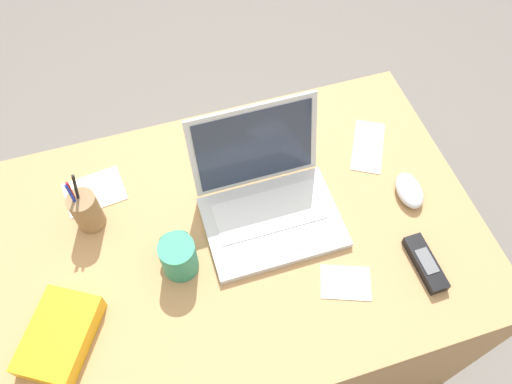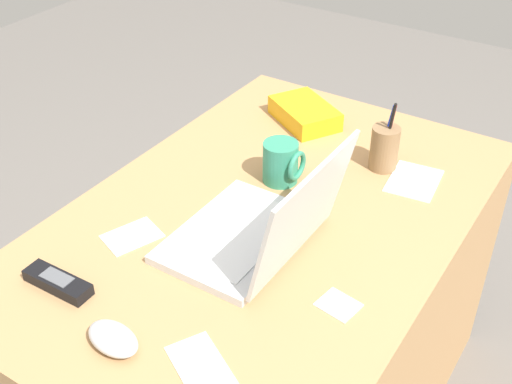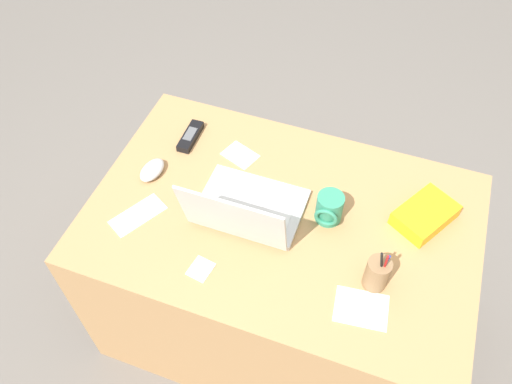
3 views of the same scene
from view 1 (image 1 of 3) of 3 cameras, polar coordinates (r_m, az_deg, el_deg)
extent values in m
plane|color=slate|center=(1.87, -1.85, -14.84)|extent=(6.00, 6.00, 0.00)
cube|color=tan|center=(1.54, -2.21, -10.91)|extent=(1.20, 0.78, 0.70)
cube|color=silver|center=(1.23, 1.80, -3.24)|extent=(0.32, 0.23, 0.02)
cube|color=silver|center=(1.23, 1.52, -2.20)|extent=(0.26, 0.11, 0.00)
cube|color=silver|center=(1.19, 2.89, -5.87)|extent=(0.09, 0.05, 0.00)
cube|color=silver|center=(1.21, -0.19, 5.26)|extent=(0.31, 0.06, 0.22)
cube|color=#283347|center=(1.20, -0.12, 5.11)|extent=(0.28, 0.05, 0.20)
ellipsoid|color=silver|center=(1.32, 16.85, 0.17)|extent=(0.08, 0.11, 0.04)
cylinder|color=#338C6B|center=(1.15, -8.68, -7.26)|extent=(0.08, 0.08, 0.10)
torus|color=#338C6B|center=(1.17, -9.21, -5.16)|extent=(0.07, 0.01, 0.07)
cube|color=black|center=(1.24, 18.49, -7.60)|extent=(0.05, 0.14, 0.02)
cube|color=#595B60|center=(1.23, 18.65, -7.35)|extent=(0.03, 0.06, 0.00)
cylinder|color=olive|center=(1.26, -18.49, -2.05)|extent=(0.07, 0.07, 0.11)
cylinder|color=#1933B2|center=(1.22, -19.46, -1.40)|extent=(0.01, 0.03, 0.14)
cylinder|color=black|center=(1.22, -19.31, -0.81)|extent=(0.03, 0.03, 0.16)
cylinder|color=red|center=(1.23, -19.54, -1.16)|extent=(0.01, 0.02, 0.14)
cube|color=#F2AD19|center=(1.18, -21.19, -14.85)|extent=(0.20, 0.22, 0.05)
cube|color=white|center=(1.38, 0.82, 6.07)|extent=(0.07, 0.08, 0.00)
cube|color=white|center=(1.35, -17.70, 0.05)|extent=(0.16, 0.13, 0.00)
cube|color=white|center=(1.19, 10.03, -9.99)|extent=(0.13, 0.12, 0.00)
cube|color=white|center=(1.40, 12.47, 5.04)|extent=(0.15, 0.19, 0.00)
camera|label=2|loc=(1.60, 36.08, 42.64)|focal=46.28mm
camera|label=3|loc=(1.49, -46.03, 58.42)|focal=36.53mm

